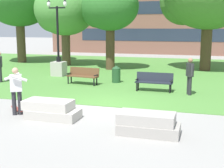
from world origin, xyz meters
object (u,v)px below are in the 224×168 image
at_px(concrete_block_center, 51,110).
at_px(lamp_post_center, 59,61).
at_px(skateboard, 18,109).
at_px(person_bystander_far_lawn, 0,65).
at_px(park_bench_near_left, 83,75).
at_px(concrete_block_left, 148,124).
at_px(person_skateboarder, 16,88).
at_px(trash_bin, 116,74).
at_px(person_bystander_near_lawn, 190,74).
at_px(park_bench_near_right, 154,81).

relative_size(concrete_block_center, lamp_post_center, 0.40).
bearing_deg(skateboard, person_bystander_far_lawn, 131.13).
bearing_deg(park_bench_near_left, concrete_block_left, -55.17).
height_order(person_skateboarder, person_bystander_far_lawn, person_bystander_far_lawn).
relative_size(skateboard, trash_bin, 0.97).
bearing_deg(trash_bin, skateboard, -104.91).
xyz_separation_m(concrete_block_center, trash_bin, (0.25, 7.31, 0.20)).
bearing_deg(skateboard, person_bystander_near_lawn, 38.73).
bearing_deg(person_bystander_far_lawn, concrete_block_left, -32.95).
distance_m(skateboard, person_bystander_near_lawn, 7.67).
xyz_separation_m(skateboard, park_bench_near_left, (0.25, 5.87, 0.45)).
bearing_deg(person_bystander_near_lawn, person_skateboarder, -138.29).
relative_size(skateboard, person_bystander_far_lawn, 0.55).
bearing_deg(lamp_post_center, park_bench_near_left, -41.88).
height_order(person_skateboarder, park_bench_near_right, person_skateboarder).
bearing_deg(person_bystander_far_lawn, trash_bin, 15.29).
relative_size(concrete_block_center, park_bench_near_left, 1.03).
xyz_separation_m(concrete_block_left, skateboard, (-5.06, 1.04, -0.22)).
relative_size(park_bench_near_left, park_bench_near_right, 1.02).
height_order(trash_bin, person_bystander_near_lawn, person_bystander_near_lawn).
xyz_separation_m(skateboard, person_bystander_near_lawn, (5.94, 4.76, 0.90)).
bearing_deg(lamp_post_center, person_skateboarder, -73.32).
relative_size(park_bench_near_right, trash_bin, 1.89).
height_order(concrete_block_center, skateboard, concrete_block_center).
xyz_separation_m(trash_bin, person_bystander_far_lawn, (-6.34, -1.73, 0.48)).
distance_m(concrete_block_left, skateboard, 5.17).
xyz_separation_m(concrete_block_center, park_bench_near_right, (2.68, 5.53, 0.23)).
distance_m(concrete_block_left, person_bystander_far_lawn, 11.41).
bearing_deg(park_bench_near_left, skateboard, -92.42).
bearing_deg(trash_bin, person_bystander_far_lawn, -164.71).
xyz_separation_m(concrete_block_center, concrete_block_left, (3.47, -0.62, 0.00)).
bearing_deg(skateboard, trash_bin, 75.09).
distance_m(park_bench_near_left, trash_bin, 1.89).
distance_m(park_bench_near_right, person_bystander_far_lawn, 8.77).
bearing_deg(person_bystander_far_lawn, person_bystander_near_lawn, -2.15).
relative_size(concrete_block_left, park_bench_near_right, 1.00).
xyz_separation_m(park_bench_near_right, trash_bin, (-2.43, 1.78, -0.04)).
bearing_deg(concrete_block_center, person_bystander_far_lawn, 137.51).
xyz_separation_m(lamp_post_center, person_bystander_near_lawn, (8.30, -3.45, -0.01)).
xyz_separation_m(park_bench_near_left, trash_bin, (1.59, 1.02, -0.04)).
bearing_deg(trash_bin, lamp_post_center, 162.51).
height_order(park_bench_near_left, park_bench_near_right, same).
bearing_deg(park_bench_near_right, concrete_block_left, -82.64).
xyz_separation_m(person_skateboarder, skateboard, (-0.20, 0.35, -0.89)).
bearing_deg(person_bystander_far_lawn, park_bench_near_left, 8.54).
xyz_separation_m(concrete_block_left, person_skateboarder, (-4.85, 0.69, 0.67)).
distance_m(concrete_block_center, trash_bin, 7.31).
bearing_deg(person_skateboarder, trash_bin, 77.30).
bearing_deg(park_bench_near_left, park_bench_near_right, -10.69).
height_order(skateboard, lamp_post_center, lamp_post_center).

